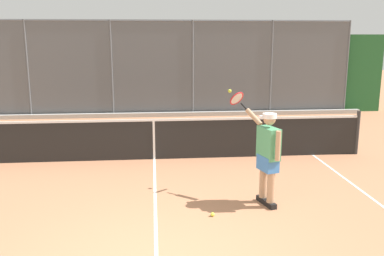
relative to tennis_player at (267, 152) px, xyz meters
name	(u,v)px	position (x,y,z in m)	size (l,w,h in m)	color
fence_backdrop	(153,74)	(1.89, -9.11, 0.52)	(17.35, 1.37, 3.40)	#565B60
tennis_net	(154,139)	(1.89, -2.91, -0.43)	(9.95, 0.09, 1.07)	#2D2D2D
tennis_player	(267,152)	(0.00, 0.00, 0.00)	(0.74, 1.24, 1.88)	black
tennis_ball_near_baseline	(212,214)	(0.98, 0.42, -0.89)	(0.07, 0.07, 0.07)	#D6E042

